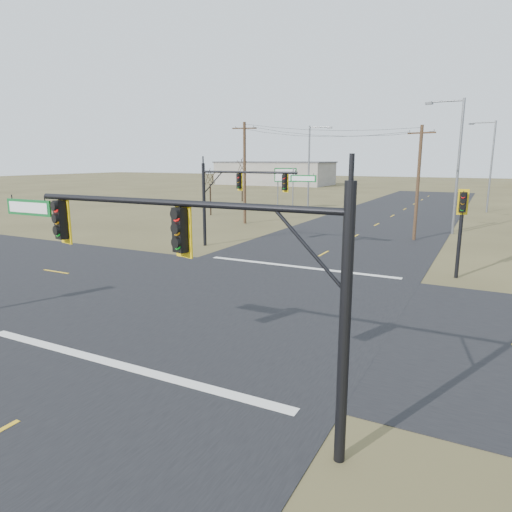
{
  "coord_description": "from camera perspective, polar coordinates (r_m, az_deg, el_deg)",
  "views": [
    {
      "loc": [
        9.89,
        -17.35,
        6.36
      ],
      "look_at": [
        0.44,
        1.0,
        1.97
      ],
      "focal_mm": 32.0,
      "sensor_mm": 36.0,
      "label": 1
    }
  ],
  "objects": [
    {
      "name": "mast_arm_far",
      "position": [
        32.33,
        -1.66,
        8.55
      ],
      "size": [
        8.82,
        0.59,
        6.08
      ],
      "rotation": [
        0.0,
        0.0,
        -0.41
      ],
      "color": "black",
      "rests_on": "ground"
    },
    {
      "name": "streetlight_c",
      "position": [
        56.34,
        6.84,
        11.31
      ],
      "size": [
        2.85,
        0.28,
        10.25
      ],
      "rotation": [
        0.0,
        0.0,
        -0.05
      ],
      "color": "slate",
      "rests_on": "ground"
    },
    {
      "name": "warehouse_left",
      "position": [
        118.44,
        2.37,
        10.25
      ],
      "size": [
        28.0,
        14.0,
        5.5
      ],
      "primitive_type": "cube",
      "color": "#A19B8F",
      "rests_on": "ground"
    },
    {
      "name": "road_ns",
      "position": [
        20.96,
        -2.33,
        -5.63
      ],
      "size": [
        14.0,
        160.0,
        0.02
      ],
      "primitive_type": "cube",
      "color": "black",
      "rests_on": "ground"
    },
    {
      "name": "stop_bar_near",
      "position": [
        15.33,
        -16.65,
        -12.91
      ],
      "size": [
        12.0,
        0.4,
        0.01
      ],
      "primitive_type": "cube",
      "color": "silver",
      "rests_on": "road_ns"
    },
    {
      "name": "stop_bar_far",
      "position": [
        27.49,
        5.4,
        -1.36
      ],
      "size": [
        12.0,
        0.4,
        0.01
      ],
      "primitive_type": "cube",
      "color": "silver",
      "rests_on": "road_ns"
    },
    {
      "name": "bare_tree_b",
      "position": [
        70.51,
        -1.77,
        11.33
      ],
      "size": [
        2.96,
        2.96,
        6.92
      ],
      "rotation": [
        0.0,
        0.0,
        -0.1
      ],
      "color": "black",
      "rests_on": "ground"
    },
    {
      "name": "utility_pole_far",
      "position": [
        45.84,
        -1.43,
        10.46
      ],
      "size": [
        2.36,
        0.79,
        9.9
      ],
      "rotation": [
        0.0,
        0.0,
        0.28
      ],
      "color": "#4D3321",
      "rests_on": "ground"
    },
    {
      "name": "ground",
      "position": [
        20.96,
        -2.33,
        -5.66
      ],
      "size": [
        320.0,
        320.0,
        0.0
      ],
      "primitive_type": "plane",
      "color": "brown",
      "rests_on": "ground"
    },
    {
      "name": "streetlight_b",
      "position": [
        62.32,
        27.17,
        10.45
      ],
      "size": [
        3.03,
        0.49,
        10.81
      ],
      "rotation": [
        0.0,
        0.0,
        0.42
      ],
      "color": "slate",
      "rests_on": "ground"
    },
    {
      "name": "utility_pole_near",
      "position": [
        38.27,
        19.6,
        8.78
      ],
      "size": [
        2.15,
        0.66,
        8.93
      ],
      "rotation": [
        0.0,
        0.0,
        -0.25
      ],
      "color": "#4D3321",
      "rests_on": "ground"
    },
    {
      "name": "bare_tree_a",
      "position": [
        53.08,
        -5.78,
        9.89
      ],
      "size": [
        2.32,
        2.32,
        5.63
      ],
      "rotation": [
        0.0,
        0.0,
        0.01
      ],
      "color": "black",
      "rests_on": "ground"
    },
    {
      "name": "mast_arm_near",
      "position": [
        10.95,
        -9.9,
        1.31
      ],
      "size": [
        10.32,
        0.52,
        5.96
      ],
      "rotation": [
        0.0,
        0.0,
        -0.24
      ],
      "color": "black",
      "rests_on": "ground"
    },
    {
      "name": "road_ew",
      "position": [
        20.96,
        -2.33,
        -5.63
      ],
      "size": [
        160.0,
        14.0,
        0.02
      ],
      "primitive_type": "cube",
      "color": "black",
      "rests_on": "ground"
    },
    {
      "name": "pedestal_signal_ne",
      "position": [
        26.57,
        24.32,
        4.71
      ],
      "size": [
        0.65,
        0.57,
        4.85
      ],
      "rotation": [
        0.0,
        0.0,
        0.3
      ],
      "color": "black",
      "rests_on": "ground"
    },
    {
      "name": "highway_sign",
      "position": [
        58.97,
        3.7,
        9.48
      ],
      "size": [
        2.63,
        1.15,
        5.27
      ],
      "rotation": [
        0.0,
        0.0,
        0.39
      ],
      "color": "slate",
      "rests_on": "ground"
    },
    {
      "name": "streetlight_a",
      "position": [
        42.79,
        23.69,
        11.0
      ],
      "size": [
        3.16,
        0.5,
        11.29
      ],
      "rotation": [
        0.0,
        0.0,
        -0.4
      ],
      "color": "slate",
      "rests_on": "ground"
    }
  ]
}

